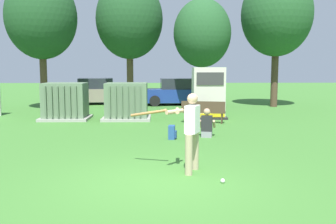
{
  "coord_description": "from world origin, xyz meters",
  "views": [
    {
      "loc": [
        0.02,
        -7.28,
        2.3
      ],
      "look_at": [
        0.3,
        3.5,
        1.0
      ],
      "focal_mm": 39.77,
      "sensor_mm": 36.0,
      "label": 1
    }
  ],
  "objects_px": {
    "sports_ball": "(223,181)",
    "parked_car_left_of_center": "(176,93)",
    "seated_spectator": "(207,126)",
    "transformer_mid_west": "(127,102)",
    "transformer_west": "(65,102)",
    "parked_car_leftmost": "(94,92)",
    "batter": "(190,128)",
    "generator_enclosure": "(208,93)",
    "park_bench": "(203,110)",
    "backpack": "(172,132)"
  },
  "relations": [
    {
      "from": "sports_ball",
      "to": "parked_car_left_of_center",
      "type": "xyz_separation_m",
      "value": [
        -0.19,
        15.65,
        0.71
      ]
    },
    {
      "from": "seated_spectator",
      "to": "transformer_mid_west",
      "type": "bearing_deg",
      "value": 125.67
    },
    {
      "from": "transformer_mid_west",
      "to": "sports_ball",
      "type": "distance_m",
      "value": 9.6
    },
    {
      "from": "transformer_west",
      "to": "parked_car_leftmost",
      "type": "height_order",
      "value": "same"
    },
    {
      "from": "batter",
      "to": "parked_car_leftmost",
      "type": "relative_size",
      "value": 0.4
    },
    {
      "from": "batter",
      "to": "parked_car_left_of_center",
      "type": "xyz_separation_m",
      "value": [
        0.4,
        14.83,
        -0.22
      ]
    },
    {
      "from": "transformer_west",
      "to": "batter",
      "type": "height_order",
      "value": "batter"
    },
    {
      "from": "transformer_mid_west",
      "to": "parked_car_left_of_center",
      "type": "distance_m",
      "value": 6.93
    },
    {
      "from": "seated_spectator",
      "to": "parked_car_left_of_center",
      "type": "bearing_deg",
      "value": 92.82
    },
    {
      "from": "generator_enclosure",
      "to": "sports_ball",
      "type": "relative_size",
      "value": 25.56
    },
    {
      "from": "park_bench",
      "to": "parked_car_left_of_center",
      "type": "relative_size",
      "value": 0.43
    },
    {
      "from": "backpack",
      "to": "parked_car_left_of_center",
      "type": "height_order",
      "value": "parked_car_left_of_center"
    },
    {
      "from": "park_bench",
      "to": "seated_spectator",
      "type": "height_order",
      "value": "seated_spectator"
    },
    {
      "from": "seated_spectator",
      "to": "parked_car_leftmost",
      "type": "relative_size",
      "value": 0.22
    },
    {
      "from": "generator_enclosure",
      "to": "seated_spectator",
      "type": "distance_m",
      "value": 4.71
    },
    {
      "from": "sports_ball",
      "to": "parked_car_leftmost",
      "type": "xyz_separation_m",
      "value": [
        -5.31,
        16.25,
        0.71
      ]
    },
    {
      "from": "transformer_mid_west",
      "to": "sports_ball",
      "type": "xyz_separation_m",
      "value": [
        2.68,
        -9.19,
        -0.74
      ]
    },
    {
      "from": "transformer_mid_west",
      "to": "sports_ball",
      "type": "relative_size",
      "value": 23.33
    },
    {
      "from": "backpack",
      "to": "parked_car_leftmost",
      "type": "distance_m",
      "value": 12.48
    },
    {
      "from": "park_bench",
      "to": "parked_car_leftmost",
      "type": "height_order",
      "value": "parked_car_leftmost"
    },
    {
      "from": "transformer_west",
      "to": "generator_enclosure",
      "type": "xyz_separation_m",
      "value": [
        6.36,
        0.34,
        0.35
      ]
    },
    {
      "from": "sports_ball",
      "to": "batter",
      "type": "bearing_deg",
      "value": 125.86
    },
    {
      "from": "park_bench",
      "to": "parked_car_left_of_center",
      "type": "bearing_deg",
      "value": 95.76
    },
    {
      "from": "transformer_west",
      "to": "sports_ball",
      "type": "bearing_deg",
      "value": -59.82
    },
    {
      "from": "backpack",
      "to": "parked_car_leftmost",
      "type": "bearing_deg",
      "value": 111.01
    },
    {
      "from": "sports_ball",
      "to": "parked_car_left_of_center",
      "type": "bearing_deg",
      "value": 90.71
    },
    {
      "from": "transformer_west",
      "to": "seated_spectator",
      "type": "relative_size",
      "value": 2.18
    },
    {
      "from": "seated_spectator",
      "to": "parked_car_left_of_center",
      "type": "height_order",
      "value": "parked_car_left_of_center"
    },
    {
      "from": "transformer_west",
      "to": "parked_car_leftmost",
      "type": "xyz_separation_m",
      "value": [
        0.07,
        7.0,
        -0.04
      ]
    },
    {
      "from": "seated_spectator",
      "to": "batter",
      "type": "bearing_deg",
      "value": -102.57
    },
    {
      "from": "transformer_west",
      "to": "backpack",
      "type": "height_order",
      "value": "transformer_west"
    },
    {
      "from": "sports_ball",
      "to": "generator_enclosure",
      "type": "bearing_deg",
      "value": 84.19
    },
    {
      "from": "transformer_west",
      "to": "backpack",
      "type": "bearing_deg",
      "value": -45.64
    },
    {
      "from": "generator_enclosure",
      "to": "park_bench",
      "type": "xyz_separation_m",
      "value": [
        -0.4,
        -1.57,
        -0.6
      ]
    },
    {
      "from": "seated_spectator",
      "to": "parked_car_left_of_center",
      "type": "xyz_separation_m",
      "value": [
        -0.53,
        10.66,
        0.38
      ]
    },
    {
      "from": "transformer_west",
      "to": "park_bench",
      "type": "height_order",
      "value": "transformer_west"
    },
    {
      "from": "park_bench",
      "to": "parked_car_left_of_center",
      "type": "distance_m",
      "value": 7.67
    },
    {
      "from": "batter",
      "to": "seated_spectator",
      "type": "bearing_deg",
      "value": 77.43
    },
    {
      "from": "transformer_mid_west",
      "to": "batter",
      "type": "height_order",
      "value": "batter"
    },
    {
      "from": "transformer_mid_west",
      "to": "park_bench",
      "type": "relative_size",
      "value": 1.14
    },
    {
      "from": "generator_enclosure",
      "to": "parked_car_left_of_center",
      "type": "xyz_separation_m",
      "value": [
        -1.17,
        6.06,
        -0.38
      ]
    },
    {
      "from": "generator_enclosure",
      "to": "parked_car_left_of_center",
      "type": "distance_m",
      "value": 6.18
    },
    {
      "from": "generator_enclosure",
      "to": "transformer_west",
      "type": "bearing_deg",
      "value": -176.91
    },
    {
      "from": "transformer_mid_west",
      "to": "generator_enclosure",
      "type": "bearing_deg",
      "value": 6.33
    },
    {
      "from": "generator_enclosure",
      "to": "transformer_mid_west",
      "type": "bearing_deg",
      "value": -173.67
    },
    {
      "from": "generator_enclosure",
      "to": "backpack",
      "type": "bearing_deg",
      "value": -110.05
    },
    {
      "from": "transformer_mid_west",
      "to": "park_bench",
      "type": "xyz_separation_m",
      "value": [
        3.26,
        -1.16,
        -0.25
      ]
    },
    {
      "from": "generator_enclosure",
      "to": "parked_car_leftmost",
      "type": "distance_m",
      "value": 9.16
    },
    {
      "from": "park_bench",
      "to": "transformer_mid_west",
      "type": "bearing_deg",
      "value": 160.35
    },
    {
      "from": "transformer_mid_west",
      "to": "generator_enclosure",
      "type": "xyz_separation_m",
      "value": [
        3.66,
        0.41,
        0.35
      ]
    }
  ]
}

